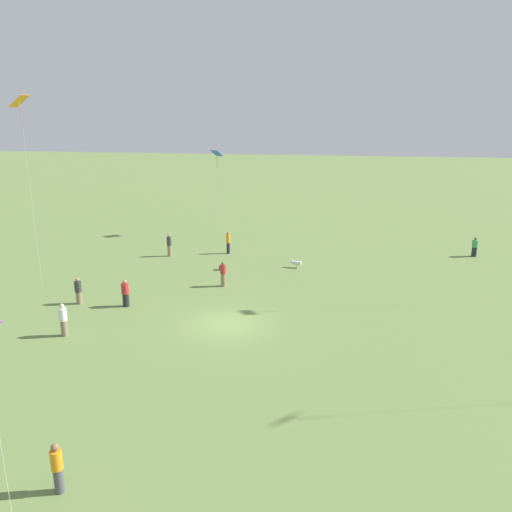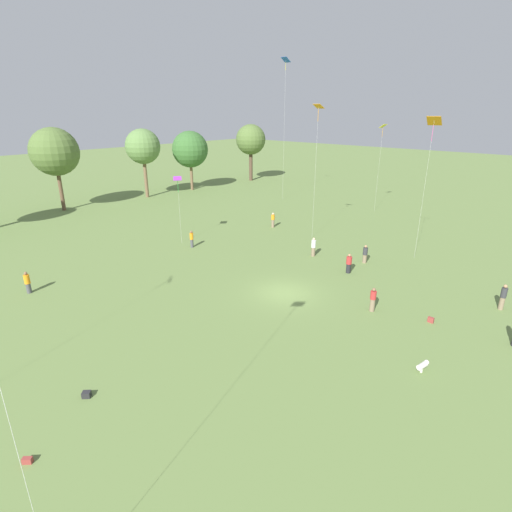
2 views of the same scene
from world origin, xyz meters
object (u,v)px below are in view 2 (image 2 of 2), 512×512
object	(u,v)px
person_9	(273,220)
picnic_bag_0	(27,460)
kite_8	(286,67)
dog_0	(423,365)
picnic_bag_1	(86,394)
person_8	(365,254)
person_10	(313,247)
person_4	(28,283)
kite_6	(178,181)
person_1	(373,300)
person_0	(192,239)
kite_2	(434,125)
kite_3	(318,113)
person_7	(503,297)
picnic_bag_2	(431,320)
kite_5	(383,130)
person_6	(349,264)

from	to	relation	value
person_9	picnic_bag_0	xyz separation A→B (m)	(-31.68, -13.93, -0.73)
kite_8	dog_0	distance (m)	46.30
picnic_bag_0	picnic_bag_1	xyz separation A→B (m)	(3.32, 1.93, 0.02)
kite_8	person_8	bearing A→B (deg)	-163.93
person_8	kite_8	world-z (taller)	kite_8
kite_8	person_10	bearing A→B (deg)	-172.86
person_4	kite_6	size ratio (longest dim) A/B	0.25
person_1	person_4	size ratio (longest dim) A/B	1.01
picnic_bag_1	person_1	bearing A→B (deg)	-19.59
person_0	kite_2	bearing A→B (deg)	38.98
kite_3	picnic_bag_1	xyz separation A→B (m)	(-28.11, -6.36, -12.37)
kite_8	picnic_bag_0	world-z (taller)	kite_8
kite_6	kite_8	xyz separation A→B (m)	(23.45, 5.37, 12.00)
person_0	person_1	world-z (taller)	person_1
picnic_bag_1	kite_6	bearing A→B (deg)	40.84
person_4	person_0	bearing A→B (deg)	89.60
kite_3	picnic_bag_0	world-z (taller)	kite_3
person_4	dog_0	world-z (taller)	person_4
person_7	person_10	xyz separation A→B (m)	(0.25, 15.54, -0.04)
picnic_bag_1	picnic_bag_2	world-z (taller)	picnic_bag_2
person_10	kite_5	distance (m)	22.80
person_8	kite_8	bearing A→B (deg)	19.70
person_8	picnic_bag_2	xyz separation A→B (m)	(-6.86, -8.23, -0.63)
kite_3	kite_6	world-z (taller)	kite_3
person_0	picnic_bag_0	world-z (taller)	person_0
person_10	picnic_bag_0	bearing A→B (deg)	-143.88
kite_5	dog_0	world-z (taller)	kite_5
kite_8	dog_0	bearing A→B (deg)	-169.57
person_1	kite_8	world-z (taller)	kite_8
person_7	kite_5	size ratio (longest dim) A/B	0.17
kite_5	person_10	bearing A→B (deg)	63.16
kite_6	kite_2	bearing A→B (deg)	23.27
person_8	kite_6	world-z (taller)	kite_6
kite_8	picnic_bag_2	size ratio (longest dim) A/B	51.77
person_6	picnic_bag_2	xyz separation A→B (m)	(-3.85, -8.14, -0.63)
kite_2	kite_6	world-z (taller)	kite_2
kite_3	person_4	bearing A→B (deg)	121.08
person_4	kite_3	bearing A→B (deg)	75.71
kite_3	person_6	bearing A→B (deg)	-169.78
dog_0	kite_3	bearing A→B (deg)	149.45
person_6	dog_0	distance (m)	13.44
person_8	person_6	bearing A→B (deg)	147.74
picnic_bag_1	person_7	bearing A→B (deg)	-28.41
person_4	kite_5	world-z (taller)	kite_5
person_4	person_8	size ratio (longest dim) A/B	1.02
kite_5	person_0	bearing A→B (deg)	38.46
person_4	kite_3	world-z (taller)	kite_3
person_9	kite_8	xyz separation A→B (m)	(12.76, 8.65, 17.48)
person_10	picnic_bag_2	bearing A→B (deg)	-87.02
kite_3	kite_5	distance (m)	15.79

